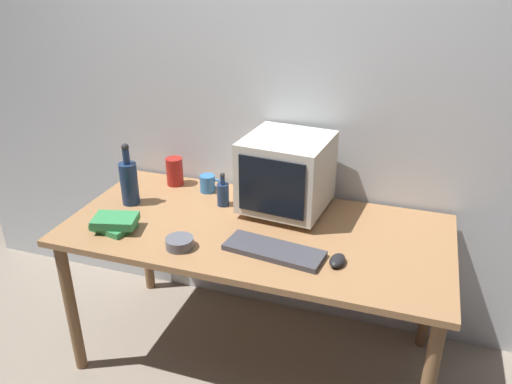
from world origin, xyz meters
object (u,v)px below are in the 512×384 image
at_px(crt_monitor, 287,173).
at_px(metal_canister, 175,171).
at_px(bottle_tall, 129,181).
at_px(keyboard, 274,250).
at_px(mug, 208,183).
at_px(cd_spindle, 180,243).
at_px(book_stack, 115,223).
at_px(computer_mouse, 337,260).
at_px(bottle_short, 223,193).

distance_m(crt_monitor, metal_canister, 0.66).
distance_m(bottle_tall, metal_canister, 0.30).
xyz_separation_m(keyboard, metal_canister, (-0.70, 0.49, 0.06)).
relative_size(mug, cd_spindle, 1.00).
bearing_deg(bottle_tall, cd_spindle, -36.18).
xyz_separation_m(book_stack, metal_canister, (0.04, 0.53, 0.04)).
xyz_separation_m(mug, cd_spindle, (0.11, -0.55, -0.02)).
relative_size(keyboard, computer_mouse, 4.20).
bearing_deg(bottle_short, book_stack, -134.38).
bearing_deg(computer_mouse, mug, 156.58).
bearing_deg(crt_monitor, bottle_short, -171.04).
distance_m(bottle_tall, cd_spindle, 0.53).
distance_m(book_stack, mug, 0.56).
bearing_deg(keyboard, book_stack, -169.80).
height_order(keyboard, cd_spindle, cd_spindle).
bearing_deg(bottle_tall, metal_canister, 68.50).
relative_size(computer_mouse, book_stack, 0.45).
height_order(book_stack, mug, mug).
bearing_deg(book_stack, computer_mouse, 2.06).
bearing_deg(crt_monitor, mug, 170.60).
bearing_deg(computer_mouse, book_stack, -169.90).
distance_m(computer_mouse, metal_canister, 1.09).
bearing_deg(cd_spindle, keyboard, 12.12).
xyz_separation_m(crt_monitor, cd_spindle, (-0.33, -0.48, -0.17)).
relative_size(crt_monitor, metal_canister, 2.80).
bearing_deg(cd_spindle, crt_monitor, 55.08).
bearing_deg(cd_spindle, metal_canister, 118.13).
relative_size(crt_monitor, computer_mouse, 4.20).
bearing_deg(book_stack, bottle_tall, 105.21).
bearing_deg(bottle_tall, bottle_short, 15.77).
relative_size(book_stack, cd_spindle, 1.86).
distance_m(bottle_tall, bottle_short, 0.47).
xyz_separation_m(bottle_short, cd_spindle, (-0.03, -0.43, -0.04)).
xyz_separation_m(bottle_tall, book_stack, (0.07, -0.26, -0.09)).
distance_m(mug, metal_canister, 0.21).
height_order(computer_mouse, mug, mug).
height_order(computer_mouse, book_stack, book_stack).
relative_size(crt_monitor, bottle_short, 2.42).
bearing_deg(computer_mouse, cd_spindle, -164.69).
xyz_separation_m(bottle_tall, mug, (0.31, 0.25, -0.07)).
distance_m(crt_monitor, keyboard, 0.44).
distance_m(bottle_short, cd_spindle, 0.43).
bearing_deg(keyboard, cd_spindle, -160.50).
relative_size(keyboard, bottle_tall, 1.33).
distance_m(keyboard, book_stack, 0.74).
relative_size(crt_monitor, cd_spindle, 3.50).
xyz_separation_m(computer_mouse, cd_spindle, (-0.66, -0.08, 0.00)).
relative_size(computer_mouse, cd_spindle, 0.83).
bearing_deg(book_stack, crt_monitor, 32.32).
height_order(book_stack, metal_canister, metal_canister).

